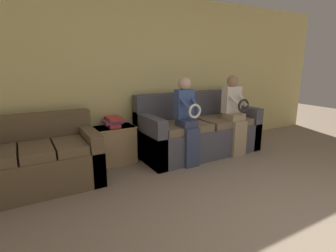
{
  "coord_description": "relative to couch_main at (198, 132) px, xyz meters",
  "views": [
    {
      "loc": [
        -2.12,
        -0.61,
        1.5
      ],
      "look_at": [
        -0.64,
        1.98,
        0.77
      ],
      "focal_mm": 28.0,
      "sensor_mm": 36.0,
      "label": 1
    }
  ],
  "objects": [
    {
      "name": "couch_main",
      "position": [
        0.0,
        0.0,
        0.0
      ],
      "size": [
        2.02,
        0.87,
        1.0
      ],
      "color": "#4C4C56",
      "rests_on": "ground_plane"
    },
    {
      "name": "wall_back",
      "position": [
        -0.44,
        0.48,
        0.92
      ],
      "size": [
        7.54,
        0.06,
        2.55
      ],
      "color": "#DBCC7F",
      "rests_on": "ground_plane"
    },
    {
      "name": "child_right_seated",
      "position": [
        0.46,
        -0.36,
        0.36
      ],
      "size": [
        0.32,
        0.38,
        1.3
      ],
      "color": "tan",
      "rests_on": "ground_plane"
    },
    {
      "name": "child_left_seated",
      "position": [
        -0.46,
        -0.36,
        0.37
      ],
      "size": [
        0.27,
        0.38,
        1.3
      ],
      "color": "#384260",
      "rests_on": "ground_plane"
    },
    {
      "name": "side_shelf",
      "position": [
        -1.38,
        0.23,
        -0.07
      ],
      "size": [
        0.61,
        0.39,
        0.57
      ],
      "color": "tan",
      "rests_on": "ground_plane"
    },
    {
      "name": "book_stack",
      "position": [
        -1.39,
        0.23,
        0.28
      ],
      "size": [
        0.26,
        0.32,
        0.14
      ],
      "color": "#BC3833",
      "rests_on": "side_shelf"
    },
    {
      "name": "couch_side",
      "position": [
        -2.46,
        -0.04,
        -0.04
      ],
      "size": [
        1.44,
        0.86,
        0.86
      ],
      "color": "brown",
      "rests_on": "ground_plane"
    }
  ]
}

